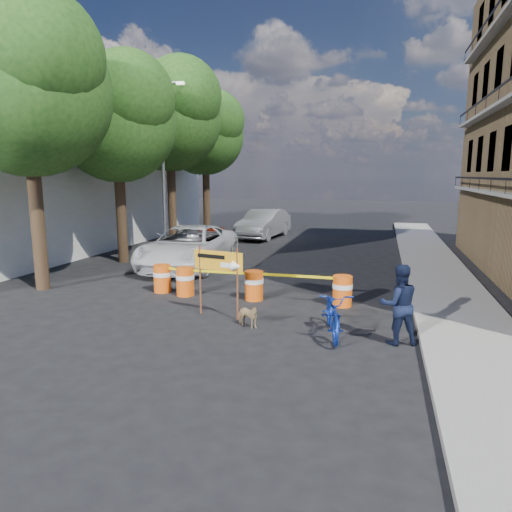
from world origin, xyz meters
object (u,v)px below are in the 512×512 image
Objects in this scene: barrel_far_left at (162,278)px; sedan_silver at (264,224)px; detour_sign at (224,267)px; pedestrian at (399,304)px; barrel_mid_right at (254,285)px; suv_white at (189,247)px; dog at (247,316)px; bicycle at (334,291)px; barrel_far_right at (342,290)px; barrel_mid_left at (185,281)px; sedan_red at (207,241)px.

sedan_silver is at bearing 90.19° from barrel_far_left.
detour_sign is 1.04× the size of pedestrian.
detour_sign is (2.87, -2.04, 0.93)m from barrel_far_left.
barrel_far_left is 3.14m from barrel_mid_right.
dog is at bearing -58.26° from suv_white.
pedestrian is 0.85× the size of bicycle.
barrel_far_right is 0.15× the size of suv_white.
detour_sign is 0.88× the size of bicycle.
barrel_far_left is 0.17× the size of sedan_silver.
barrel_mid_left is 1.00× the size of barrel_mid_right.
barrel_mid_left is at bearing -79.52° from sedan_silver.
sedan_silver is (0.78, 9.45, 0.01)m from suv_white.
barrel_far_right is 1.26× the size of dog.
barrel_far_left is at bearing -78.55° from sedan_red.
detour_sign is at bearing 156.03° from bicycle.
pedestrian reaches higher than sedan_red.
pedestrian is 1.48m from bicycle.
detour_sign is 15.80m from sedan_silver.
sedan_silver is at bearing -82.80° from pedestrian.
sedan_red is at bearing 99.59° from barrel_far_left.
barrel_mid_left and barrel_far_right have the same top height.
sedan_red is at bearing 94.58° from suv_white.
barrel_far_left is 0.22× the size of sedan_red.
barrel_far_right is at bearing -16.21° from dog.
barrel_far_left is 4.13m from suv_white.
pedestrian reaches higher than dog.
barrel_mid_right is at bearing -56.71° from sedan_red.
dog is 16.53m from sedan_silver.
sedan_red is (-6.96, 9.58, -0.39)m from bicycle.
sedan_silver is (-5.84, 13.57, 0.39)m from barrel_far_right.
sedan_red is at bearing 126.08° from detour_sign.
suv_white is at bearing 122.71° from bicycle.
bicycle reaches higher than barrel_far_left.
barrel_far_left is 13.49m from sedan_silver.
sedan_silver reaches higher than barrel_far_left.
barrel_far_right is at bearing 77.92° from bicycle.
suv_white is (-8.08, 6.83, -0.07)m from pedestrian.
suv_white is at bearing -57.18° from pedestrian.
barrel_mid_right is 1.00× the size of barrel_far_right.
barrel_far_right is (2.66, 0.04, 0.00)m from barrel_mid_right.
bicycle reaches higher than pedestrian.
barrel_far_right is (4.90, 0.12, 0.00)m from barrel_mid_left.
sedan_red is at bearing 50.84° from dog.
barrel_far_left is at bearing 78.38° from dog.
detour_sign reaches higher than sedan_silver.
bicycle reaches higher than barrel_mid_right.
sedan_silver reaches higher than sedan_red.
suv_white is at bearing -81.33° from sedan_red.
sedan_silver is (-5.84, 16.14, -0.22)m from bicycle.
barrel_mid_right is 13.98m from sedan_silver.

